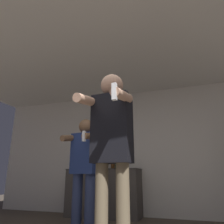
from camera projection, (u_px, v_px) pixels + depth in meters
name	position (u px, v px, depth m)	size (l,w,h in m)	color
wall_back	(145.00, 150.00, 4.52)	(7.00, 0.06, 2.55)	silver
ceiling_slab	(122.00, 54.00, 3.39)	(7.00, 3.78, 0.05)	silver
counter	(104.00, 193.00, 4.26)	(1.46, 0.56, 0.89)	#47423D
bottle_brown_liquor	(118.00, 164.00, 4.29)	(0.09, 0.09, 0.28)	#194723
bottle_tall_gin	(88.00, 164.00, 4.50)	(0.09, 0.09, 0.27)	#563314
bottle_green_wine	(98.00, 162.00, 4.44)	(0.08, 0.08, 0.34)	#563314
bottle_amber_bourbon	(103.00, 164.00, 4.39)	(0.07, 0.07, 0.28)	#563314
bottle_clear_vodka	(113.00, 162.00, 4.34)	(0.08, 0.08, 0.36)	#563314
person_woman_foreground	(112.00, 142.00, 1.98)	(0.44, 0.50, 1.71)	#75664C
person_man_side	(84.00, 166.00, 3.13)	(0.51, 0.48, 1.58)	navy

